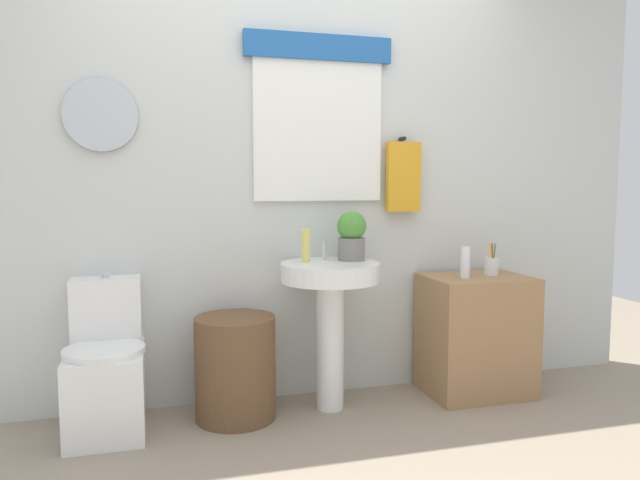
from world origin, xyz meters
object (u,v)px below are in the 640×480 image
at_px(toilet, 106,372).
at_px(laundry_hamper, 235,368).
at_px(toothbrush_cup, 491,266).
at_px(pedestal_sink, 330,298).
at_px(potted_plant, 352,235).
at_px(lotion_bottle, 465,262).
at_px(wooden_cabinet, 476,335).
at_px(soap_bottle, 306,246).

relative_size(toilet, laundry_hamper, 1.42).
xyz_separation_m(toilet, toothbrush_cup, (2.13, -0.01, 0.45)).
xyz_separation_m(pedestal_sink, potted_plant, (0.14, 0.06, 0.33)).
relative_size(lotion_bottle, toothbrush_cup, 0.96).
xyz_separation_m(wooden_cabinet, toothbrush_cup, (0.10, 0.02, 0.40)).
bearing_deg(wooden_cabinet, toilet, 179.08).
distance_m(pedestal_sink, toothbrush_cup, 0.99).
xyz_separation_m(wooden_cabinet, soap_bottle, (-1.00, 0.05, 0.54)).
relative_size(toilet, toothbrush_cup, 4.10).
relative_size(laundry_hamper, soap_bottle, 2.97).
height_order(pedestal_sink, potted_plant, potted_plant).
relative_size(toilet, lotion_bottle, 4.28).
relative_size(pedestal_sink, potted_plant, 2.96).
bearing_deg(pedestal_sink, potted_plant, 23.20).
distance_m(lotion_bottle, toothbrush_cup, 0.22).
bearing_deg(laundry_hamper, lotion_bottle, -1.77).
xyz_separation_m(toilet, pedestal_sink, (1.14, -0.03, 0.31)).
distance_m(pedestal_sink, wooden_cabinet, 0.92).
bearing_deg(toothbrush_cup, toilet, 179.66).
relative_size(laundry_hamper, toothbrush_cup, 2.89).
relative_size(toilet, soap_bottle, 4.21).
xyz_separation_m(laundry_hamper, soap_bottle, (0.39, 0.05, 0.62)).
height_order(toilet, soap_bottle, soap_bottle).
relative_size(wooden_cabinet, potted_plant, 2.55).
bearing_deg(soap_bottle, laundry_hamper, -172.73).
height_order(laundry_hamper, lotion_bottle, lotion_bottle).
xyz_separation_m(wooden_cabinet, lotion_bottle, (-0.10, -0.04, 0.43)).
relative_size(pedestal_sink, toothbrush_cup, 4.31).
bearing_deg(soap_bottle, potted_plant, 2.20).
distance_m(laundry_hamper, potted_plant, 0.94).
height_order(toilet, pedestal_sink, pedestal_sink).
height_order(laundry_hamper, soap_bottle, soap_bottle).
bearing_deg(toothbrush_cup, pedestal_sink, -178.83).
height_order(pedestal_sink, lotion_bottle, lotion_bottle).
xyz_separation_m(toilet, laundry_hamper, (0.63, -0.03, -0.02)).
xyz_separation_m(toilet, soap_bottle, (1.02, 0.02, 0.60)).
xyz_separation_m(laundry_hamper, lotion_bottle, (1.29, -0.04, 0.51)).
height_order(wooden_cabinet, toothbrush_cup, toothbrush_cup).
bearing_deg(toilet, soap_bottle, 0.97).
xyz_separation_m(lotion_bottle, toothbrush_cup, (0.20, 0.06, -0.04)).
bearing_deg(pedestal_sink, laundry_hamper, 180.00).
distance_m(toilet, wooden_cabinet, 2.03).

